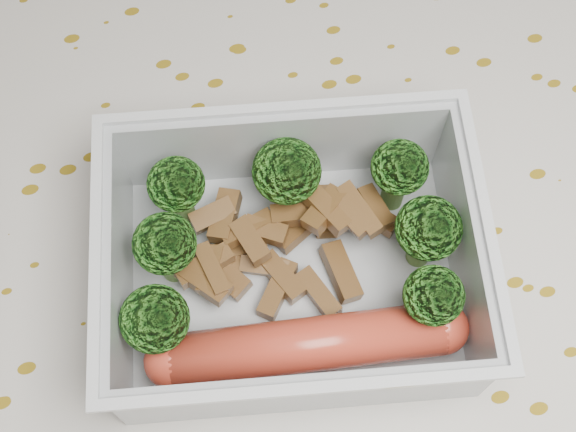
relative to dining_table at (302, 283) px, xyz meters
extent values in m
cube|color=brown|center=(0.00, 0.00, 0.06)|extent=(1.40, 0.90, 0.04)
cube|color=beige|center=(0.00, 0.00, 0.09)|extent=(1.46, 0.96, 0.01)
cube|color=silver|center=(-0.02, -0.03, 0.09)|extent=(0.20, 0.17, 0.00)
cube|color=silver|center=(0.00, 0.04, 0.12)|extent=(0.18, 0.04, 0.06)
cube|color=silver|center=(-0.03, -0.09, 0.12)|extent=(0.18, 0.04, 0.06)
cube|color=silver|center=(0.07, -0.05, 0.12)|extent=(0.03, 0.13, 0.06)
cube|color=silver|center=(-0.10, -0.01, 0.12)|extent=(0.03, 0.13, 0.06)
cube|color=silver|center=(0.00, 0.04, 0.15)|extent=(0.19, 0.04, 0.00)
cube|color=silver|center=(-0.03, -0.10, 0.15)|extent=(0.19, 0.04, 0.00)
cube|color=silver|center=(0.07, -0.05, 0.15)|extent=(0.03, 0.14, 0.00)
cube|color=silver|center=(-0.11, -0.01, 0.15)|extent=(0.03, 0.14, 0.00)
cylinder|color=#608C3F|center=(-0.06, 0.02, 0.11)|extent=(0.01, 0.01, 0.03)
ellipsoid|color=#3E8B24|center=(-0.06, 0.02, 0.13)|extent=(0.03, 0.03, 0.03)
cylinder|color=#608C3F|center=(-0.01, 0.02, 0.11)|extent=(0.01, 0.01, 0.03)
ellipsoid|color=#3E8B24|center=(-0.01, 0.02, 0.13)|extent=(0.04, 0.04, 0.03)
cylinder|color=#608C3F|center=(0.05, 0.00, 0.11)|extent=(0.01, 0.01, 0.03)
ellipsoid|color=#3E8B24|center=(0.05, 0.00, 0.13)|extent=(0.03, 0.03, 0.03)
cylinder|color=#608C3F|center=(-0.08, -0.01, 0.11)|extent=(0.01, 0.01, 0.03)
ellipsoid|color=#3E8B24|center=(-0.08, -0.01, 0.13)|extent=(0.03, 0.03, 0.03)
cylinder|color=#608C3F|center=(0.05, -0.03, 0.11)|extent=(0.01, 0.01, 0.03)
ellipsoid|color=#3E8B24|center=(0.05, -0.03, 0.13)|extent=(0.03, 0.03, 0.03)
cylinder|color=#608C3F|center=(-0.09, -0.04, 0.11)|extent=(0.01, 0.01, 0.03)
ellipsoid|color=#3E8B24|center=(-0.09, -0.04, 0.13)|extent=(0.03, 0.03, 0.03)
cylinder|color=#608C3F|center=(0.04, -0.07, 0.11)|extent=(0.01, 0.01, 0.03)
ellipsoid|color=#3E8B24|center=(0.04, -0.07, 0.13)|extent=(0.03, 0.03, 0.03)
cube|color=brown|center=(0.00, -0.04, 0.10)|extent=(0.02, 0.03, 0.01)
cube|color=brown|center=(0.04, -0.01, 0.11)|extent=(0.02, 0.03, 0.01)
cube|color=brown|center=(-0.03, -0.02, 0.10)|extent=(0.03, 0.02, 0.01)
cube|color=brown|center=(-0.06, -0.02, 0.11)|extent=(0.02, 0.03, 0.01)
cube|color=brown|center=(-0.04, 0.00, 0.10)|extent=(0.03, 0.01, 0.01)
cube|color=brown|center=(0.03, -0.01, 0.12)|extent=(0.02, 0.03, 0.01)
cube|color=brown|center=(0.01, 0.00, 0.10)|extent=(0.02, 0.03, 0.01)
cube|color=brown|center=(-0.06, -0.02, 0.11)|extent=(0.03, 0.03, 0.01)
cube|color=brown|center=(0.03, 0.00, 0.10)|extent=(0.03, 0.03, 0.01)
cube|color=brown|center=(-0.06, -0.02, 0.11)|extent=(0.02, 0.03, 0.01)
cube|color=brown|center=(0.02, -0.01, 0.12)|extent=(0.02, 0.02, 0.01)
cube|color=brown|center=(-0.04, 0.01, 0.11)|extent=(0.02, 0.03, 0.01)
cube|color=brown|center=(0.01, 0.00, 0.11)|extent=(0.03, 0.02, 0.01)
cube|color=brown|center=(-0.01, 0.00, 0.10)|extent=(0.03, 0.02, 0.01)
cube|color=brown|center=(0.01, 0.00, 0.12)|extent=(0.02, 0.04, 0.01)
cube|color=brown|center=(-0.02, 0.00, 0.11)|extent=(0.03, 0.02, 0.01)
cube|color=brown|center=(0.00, 0.00, 0.11)|extent=(0.03, 0.02, 0.01)
cube|color=brown|center=(-0.02, -0.03, 0.10)|extent=(0.02, 0.03, 0.01)
cube|color=brown|center=(-0.03, -0.01, 0.11)|extent=(0.02, 0.03, 0.01)
cube|color=brown|center=(-0.03, 0.00, 0.11)|extent=(0.03, 0.02, 0.01)
cube|color=brown|center=(0.01, -0.03, 0.10)|extent=(0.02, 0.03, 0.01)
cube|color=brown|center=(0.01, 0.00, 0.12)|extent=(0.03, 0.03, 0.01)
cube|color=brown|center=(-0.04, -0.01, 0.10)|extent=(0.03, 0.03, 0.01)
cube|color=brown|center=(-0.06, -0.01, 0.11)|extent=(0.03, 0.02, 0.01)
cube|color=brown|center=(-0.05, -0.02, 0.10)|extent=(0.03, 0.03, 0.01)
cube|color=brown|center=(-0.05, 0.01, 0.11)|extent=(0.03, 0.02, 0.01)
cube|color=brown|center=(-0.03, -0.03, 0.10)|extent=(0.03, 0.03, 0.01)
cylinder|color=#C23B26|center=(-0.02, -0.07, 0.11)|extent=(0.14, 0.05, 0.03)
sphere|color=#C23B26|center=(0.05, -0.08, 0.11)|extent=(0.03, 0.03, 0.03)
sphere|color=#C23B26|center=(-0.09, -0.06, 0.11)|extent=(0.03, 0.03, 0.03)
camera|label=1|loc=(-0.06, -0.17, 0.50)|focal=50.00mm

